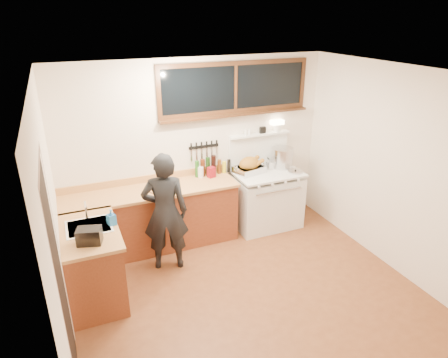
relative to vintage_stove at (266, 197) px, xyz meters
name	(u,v)px	position (x,y,z in m)	size (l,w,h in m)	color
ground_plane	(247,291)	(-1.00, -1.41, -0.48)	(4.00, 3.50, 0.02)	brown
room_shell	(251,165)	(-1.00, -1.41, 1.18)	(4.10, 3.60, 2.65)	white
counter_back	(152,218)	(-1.80, 0.04, -0.01)	(2.44, 0.64, 1.00)	maroon
counter_left	(93,264)	(-2.70, -0.79, -0.02)	(0.64, 1.09, 0.90)	maroon
sink_unit	(89,231)	(-2.68, -0.71, 0.38)	(0.50, 0.45, 0.37)	white
vintage_stove	(266,197)	(0.00, 0.00, 0.00)	(1.02, 0.74, 1.61)	white
back_window	(236,94)	(-0.40, 0.31, 1.60)	(2.32, 0.13, 0.77)	black
left_doorway	(62,284)	(-2.99, -1.96, 0.62)	(0.02, 1.04, 2.17)	black
knife_strip	(204,147)	(-0.90, 0.32, 0.84)	(0.46, 0.03, 0.28)	black
man	(165,212)	(-1.74, -0.51, 0.33)	(0.66, 0.52, 1.60)	black
soap_bottle	(111,217)	(-2.43, -0.77, 0.53)	(0.11, 0.11, 0.19)	#2570B9
toaster	(89,236)	(-2.70, -1.08, 0.52)	(0.28, 0.23, 0.17)	black
cutting_board	(163,186)	(-1.63, -0.03, 0.48)	(0.46, 0.41, 0.14)	tan
roast_turkey	(250,166)	(-0.26, 0.08, 0.53)	(0.49, 0.41, 0.25)	silver
stockpot	(282,158)	(0.31, 0.09, 0.59)	(0.40, 0.40, 0.31)	silver
saucepan	(270,165)	(0.12, 0.11, 0.49)	(0.19, 0.29, 0.12)	silver
pot_lid	(295,171)	(0.39, -0.18, 0.44)	(0.30, 0.30, 0.04)	silver
coffee_tin	(211,172)	(-0.86, 0.13, 0.51)	(0.13, 0.11, 0.16)	maroon
pitcher	(201,172)	(-1.01, 0.19, 0.51)	(0.11, 0.11, 0.16)	white
bottle_cluster	(211,167)	(-0.83, 0.22, 0.56)	(0.57, 0.07, 0.30)	black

